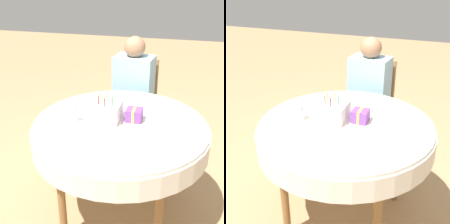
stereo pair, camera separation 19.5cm
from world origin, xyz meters
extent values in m
plane|color=#A37F56|center=(0.00, 0.00, 0.00)|extent=(12.00, 12.00, 0.00)
cylinder|color=silver|center=(0.00, 0.00, 0.75)|extent=(1.09, 1.09, 0.02)
cylinder|color=silver|center=(0.00, 0.00, 0.67)|extent=(1.11, 1.11, 0.14)
cylinder|color=brown|center=(-0.30, -0.30, 0.37)|extent=(0.05, 0.05, 0.74)
cylinder|color=brown|center=(0.30, -0.30, 0.37)|extent=(0.05, 0.05, 0.74)
cylinder|color=brown|center=(-0.30, 0.30, 0.37)|extent=(0.05, 0.05, 0.74)
cylinder|color=brown|center=(0.30, 0.30, 0.37)|extent=(0.05, 0.05, 0.74)
cube|color=#A37A4C|center=(-0.06, 0.77, 0.44)|extent=(0.41, 0.41, 0.04)
cube|color=#A37A4C|center=(-0.03, 0.94, 0.69)|extent=(0.33, 0.07, 0.46)
cylinder|color=#A37A4C|center=(-0.23, 0.63, 0.21)|extent=(0.04, 0.04, 0.42)
cylinder|color=#A37A4C|center=(0.08, 0.59, 0.21)|extent=(0.04, 0.04, 0.42)
cylinder|color=#A37A4C|center=(-0.19, 0.95, 0.21)|extent=(0.04, 0.04, 0.42)
cylinder|color=#A37A4C|center=(0.12, 0.91, 0.21)|extent=(0.04, 0.04, 0.42)
cylinder|color=#9E7051|center=(-0.15, 0.63, 0.23)|extent=(0.09, 0.09, 0.46)
cylinder|color=#9E7051|center=(0.00, 0.61, 0.23)|extent=(0.09, 0.09, 0.46)
cube|color=#8CB7D1|center=(-0.06, 0.77, 0.72)|extent=(0.34, 0.25, 0.52)
sphere|color=#9E7051|center=(-0.06, 0.77, 1.05)|extent=(0.17, 0.17, 0.17)
cube|color=white|center=(-0.11, 0.03, 0.81)|extent=(0.20, 0.20, 0.11)
cylinder|color=green|center=(-0.05, 0.02, 0.89)|extent=(0.01, 0.01, 0.05)
cylinder|color=gold|center=(-0.10, 0.08, 0.89)|extent=(0.01, 0.01, 0.05)
cylinder|color=gold|center=(-0.15, 0.07, 0.89)|extent=(0.01, 0.01, 0.05)
cylinder|color=red|center=(-0.14, 0.01, 0.89)|extent=(0.01, 0.01, 0.05)
cylinder|color=red|center=(-0.10, -0.01, 0.89)|extent=(0.01, 0.01, 0.05)
cylinder|color=silver|center=(-0.29, -0.06, 0.81)|extent=(0.06, 0.06, 0.10)
cube|color=#753D99|center=(0.08, 0.05, 0.80)|extent=(0.10, 0.10, 0.08)
cube|color=#EAE54C|center=(0.08, 0.05, 0.80)|extent=(0.02, 0.11, 0.08)
camera|label=1|loc=(0.37, -1.70, 1.66)|focal=50.00mm
camera|label=2|loc=(0.56, -1.64, 1.66)|focal=50.00mm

